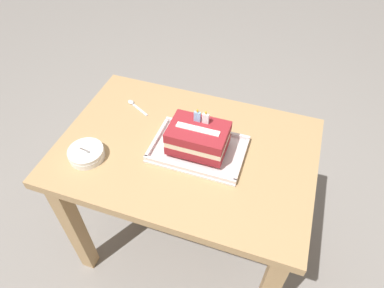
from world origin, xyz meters
TOP-DOWN VIEW (x-y plane):
  - ground_plane at (0.00, 0.00)m, footprint 8.00×8.00m
  - dining_table at (0.00, 0.00)m, footprint 0.95×0.65m
  - foil_tray at (0.05, 0.00)m, footprint 0.34×0.22m
  - birthday_cake at (0.05, 0.00)m, footprint 0.21×0.14m
  - bowl_stack at (-0.32, -0.15)m, footprint 0.13×0.13m
  - serving_spoon_near_tray at (-0.29, 0.16)m, footprint 0.12×0.07m

SIDE VIEW (x-z plane):
  - ground_plane at x=0.00m, z-range 0.00..0.00m
  - dining_table at x=0.00m, z-range 0.23..0.93m
  - serving_spoon_near_tray at x=-0.29m, z-range 0.70..0.71m
  - foil_tray at x=0.05m, z-range 0.70..0.72m
  - bowl_stack at x=-0.32m, z-range 0.68..0.76m
  - birthday_cake at x=0.05m, z-range 0.70..0.85m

